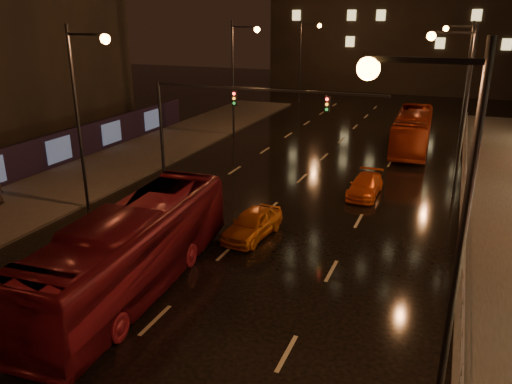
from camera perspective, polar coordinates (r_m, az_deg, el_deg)
ground at (r=32.04m, az=4.22°, el=0.55°), size 140.00×140.00×0.00m
sidewalk_left at (r=34.50m, az=-20.41°, el=0.86°), size 7.00×70.00×0.15m
traffic_signal at (r=32.70m, az=-4.15°, el=9.51°), size 15.31×0.32×6.20m
streetlight_right at (r=11.60m, az=19.57°, el=-1.42°), size 2.64×0.50×10.00m
railing_right at (r=28.55m, az=22.82°, el=-1.47°), size 0.05×56.00×1.00m
bus_red at (r=20.25m, az=-13.93°, el=-6.41°), size 3.74×12.44×3.42m
bus_curb at (r=42.84m, az=17.44°, el=6.73°), size 3.03×11.38×3.15m
taxi_near at (r=24.60m, az=-0.41°, el=-3.62°), size 2.08×4.30×1.41m
taxi_far at (r=31.09m, az=12.38°, el=0.73°), size 1.75×4.23×1.22m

